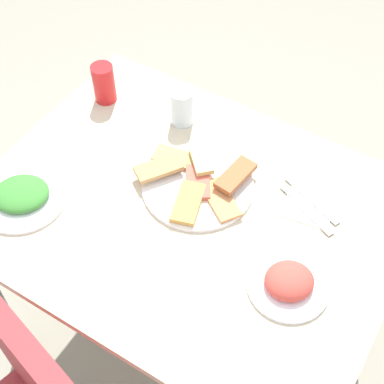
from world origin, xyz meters
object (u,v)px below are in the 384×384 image
at_px(pide_platter, 197,183).
at_px(salad_plate_greens, 22,195).
at_px(salad_plate_rice, 289,282).
at_px(spoon, 306,209).
at_px(drinking_glass, 182,107).
at_px(dining_table, 188,228).
at_px(fork, 312,200).
at_px(paper_napkin, 309,205).
at_px(soda_can, 104,83).

relative_size(pide_platter, salad_plate_greens, 1.37).
relative_size(salad_plate_rice, spoon, 1.02).
bearing_deg(spoon, drinking_glass, 10.69).
relative_size(dining_table, fork, 5.72).
relative_size(drinking_glass, paper_napkin, 0.91).
relative_size(paper_napkin, spoon, 0.65).
distance_m(pide_platter, drinking_glass, 0.26).
bearing_deg(spoon, pide_platter, 40.39).
distance_m(soda_can, fork, 0.70).
bearing_deg(fork, salad_plate_greens, 53.42).
xyz_separation_m(drinking_glass, spoon, (-0.45, 0.11, -0.05)).
distance_m(pide_platter, salad_plate_rice, 0.37).
bearing_deg(dining_table, salad_plate_rice, 166.79).
height_order(dining_table, salad_plate_rice, salad_plate_rice).
xyz_separation_m(dining_table, salad_plate_rice, (-0.32, 0.08, 0.11)).
bearing_deg(pide_platter, dining_table, 102.56).
bearing_deg(paper_napkin, pide_platter, 19.08).
distance_m(salad_plate_greens, drinking_glass, 0.51).
xyz_separation_m(soda_can, fork, (-0.70, 0.04, -0.06)).
distance_m(pide_platter, paper_napkin, 0.30).
height_order(soda_can, spoon, soda_can).
relative_size(salad_plate_rice, drinking_glass, 1.72).
xyz_separation_m(dining_table, drinking_glass, (0.18, -0.26, 0.15)).
relative_size(pide_platter, fork, 1.69).
distance_m(drinking_glass, spoon, 0.46).
bearing_deg(salad_plate_rice, fork, -78.13).
distance_m(pide_platter, fork, 0.30).
height_order(pide_platter, fork, pide_platter).
bearing_deg(drinking_glass, fork, 170.46).
bearing_deg(spoon, fork, -65.35).
bearing_deg(dining_table, drinking_glass, -55.21).
bearing_deg(fork, pide_platter, 44.76).
bearing_deg(dining_table, soda_can, -27.41).
height_order(salad_plate_rice, fork, salad_plate_rice).
bearing_deg(fork, salad_plate_rice, 124.34).
bearing_deg(fork, paper_napkin, 112.46).
distance_m(dining_table, pide_platter, 0.13).
xyz_separation_m(soda_can, paper_napkin, (-0.70, 0.05, -0.06)).
relative_size(dining_table, salad_plate_rice, 5.55).
height_order(dining_table, drinking_glass, drinking_glass).
xyz_separation_m(pide_platter, soda_can, (0.42, -0.15, 0.05)).
height_order(drinking_glass, paper_napkin, drinking_glass).
bearing_deg(paper_napkin, salad_plate_rice, 102.72).
height_order(dining_table, salad_plate_greens, salad_plate_greens).
height_order(salad_plate_rice, spoon, salad_plate_rice).
bearing_deg(salad_plate_rice, salad_plate_greens, 10.20).
bearing_deg(salad_plate_rice, soda_can, -21.70).
height_order(dining_table, pide_platter, pide_platter).
bearing_deg(salad_plate_greens, pide_platter, -143.33).
bearing_deg(paper_napkin, soda_can, -4.48).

